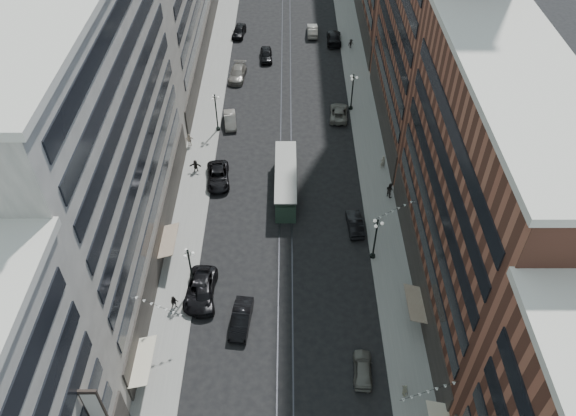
{
  "coord_description": "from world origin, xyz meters",
  "views": [
    {
      "loc": [
        0.22,
        -7.47,
        44.69
      ],
      "look_at": [
        0.26,
        34.4,
        5.0
      ],
      "focal_mm": 35.0,
      "sensor_mm": 36.0,
      "label": 1
    }
  ],
  "objects_px": {
    "lamppost_sw_mid": "(216,111)",
    "car_11": "(339,113)",
    "pedestrian_8": "(383,162)",
    "lamppost_sw_far": "(191,268)",
    "pedestrian_7": "(390,190)",
    "lamppost_se_far": "(375,238)",
    "car_7": "(218,176)",
    "pedestrian_9": "(351,44)",
    "streetcar": "(286,182)",
    "pedestrian_4": "(405,391)",
    "car_extra_1": "(204,295)",
    "car_13": "(266,55)",
    "pedestrian_6": "(190,140)",
    "car_2": "(200,290)",
    "car_5": "(241,319)",
    "car_4": "(363,369)",
    "car_extra_0": "(230,120)",
    "lamppost_se_mid": "(352,91)",
    "car_9": "(239,31)",
    "car_12": "(334,38)",
    "pedestrian_5": "(195,166)",
    "car_8": "(238,74)",
    "car_14": "(312,30)",
    "pedestrian_2": "(174,302)",
    "car_10": "(355,224)"
  },
  "relations": [
    {
      "from": "lamppost_sw_mid",
      "to": "car_2",
      "type": "xyz_separation_m",
      "value": [
        0.8,
        -27.89,
        -2.27
      ]
    },
    {
      "from": "lamppost_se_mid",
      "to": "pedestrian_6",
      "type": "height_order",
      "value": "lamppost_se_mid"
    },
    {
      "from": "pedestrian_9",
      "to": "lamppost_se_far",
      "type": "bearing_deg",
      "value": -113.66
    },
    {
      "from": "lamppost_se_mid",
      "to": "pedestrian_4",
      "type": "height_order",
      "value": "lamppost_se_mid"
    },
    {
      "from": "lamppost_sw_mid",
      "to": "car_11",
      "type": "relative_size",
      "value": 1.06
    },
    {
      "from": "lamppost_se_far",
      "to": "lamppost_se_mid",
      "type": "height_order",
      "value": "same"
    },
    {
      "from": "lamppost_se_far",
      "to": "car_13",
      "type": "xyz_separation_m",
      "value": [
        -12.4,
        42.52,
        -2.3
      ]
    },
    {
      "from": "lamppost_sw_far",
      "to": "pedestrian_7",
      "type": "height_order",
      "value": "lamppost_sw_far"
    },
    {
      "from": "streetcar",
      "to": "car_7",
      "type": "xyz_separation_m",
      "value": [
        -8.2,
        1.74,
        -0.65
      ]
    },
    {
      "from": "pedestrian_7",
      "to": "car_extra_0",
      "type": "bearing_deg",
      "value": 13.8
    },
    {
      "from": "car_5",
      "to": "car_4",
      "type": "bearing_deg",
      "value": -19.14
    },
    {
      "from": "car_8",
      "to": "car_14",
      "type": "xyz_separation_m",
      "value": [
        11.9,
        14.38,
        -0.0
      ]
    },
    {
      "from": "car_9",
      "to": "pedestrian_8",
      "type": "xyz_separation_m",
      "value": [
        20.1,
        -35.92,
        0.26
      ]
    },
    {
      "from": "lamppost_se_mid",
      "to": "pedestrian_7",
      "type": "height_order",
      "value": "lamppost_se_mid"
    },
    {
      "from": "pedestrian_4",
      "to": "car_7",
      "type": "distance_m",
      "value": 33.62
    },
    {
      "from": "car_2",
      "to": "car_11",
      "type": "relative_size",
      "value": 1.14
    },
    {
      "from": "car_2",
      "to": "car_12",
      "type": "distance_m",
      "value": 55.65
    },
    {
      "from": "lamppost_sw_far",
      "to": "car_11",
      "type": "xyz_separation_m",
      "value": [
        16.56,
        30.19,
        -2.38
      ]
    },
    {
      "from": "lamppost_se_far",
      "to": "car_2",
      "type": "xyz_separation_m",
      "value": [
        -17.6,
        -4.89,
        -2.27
      ]
    },
    {
      "from": "lamppost_se_mid",
      "to": "pedestrian_8",
      "type": "relative_size",
      "value": 2.93
    },
    {
      "from": "lamppost_se_far",
      "to": "pedestrian_9",
      "type": "height_order",
      "value": "lamppost_se_far"
    },
    {
      "from": "lamppost_sw_far",
      "to": "car_2",
      "type": "xyz_separation_m",
      "value": [
        0.8,
        -0.89,
        -2.27
      ]
    },
    {
      "from": "lamppost_sw_far",
      "to": "car_13",
      "type": "height_order",
      "value": "lamppost_sw_far"
    },
    {
      "from": "car_12",
      "to": "pedestrian_7",
      "type": "xyz_separation_m",
      "value": [
        4.17,
        -38.7,
        0.26
      ]
    },
    {
      "from": "car_7",
      "to": "car_extra_1",
      "type": "bearing_deg",
      "value": -95.25
    },
    {
      "from": "lamppost_se_mid",
      "to": "car_9",
      "type": "relative_size",
      "value": 1.13
    },
    {
      "from": "car_5",
      "to": "car_14",
      "type": "xyz_separation_m",
      "value": [
        8.67,
        59.35,
        0.0
      ]
    },
    {
      "from": "lamppost_se_far",
      "to": "pedestrian_5",
      "type": "xyz_separation_m",
      "value": [
        -20.34,
        14.26,
        -2.14
      ]
    },
    {
      "from": "car_11",
      "to": "car_4",
      "type": "bearing_deg",
      "value": 94.27
    },
    {
      "from": "pedestrian_9",
      "to": "car_extra_1",
      "type": "bearing_deg",
      "value": -131.74
    },
    {
      "from": "car_13",
      "to": "pedestrian_6",
      "type": "relative_size",
      "value": 2.54
    },
    {
      "from": "car_5",
      "to": "car_12",
      "type": "bearing_deg",
      "value": 84.19
    },
    {
      "from": "car_11",
      "to": "pedestrian_7",
      "type": "bearing_deg",
      "value": 111.24
    },
    {
      "from": "pedestrian_8",
      "to": "car_5",
      "type": "bearing_deg",
      "value": 40.76
    },
    {
      "from": "lamppost_se_mid",
      "to": "streetcar",
      "type": "relative_size",
      "value": 0.49
    },
    {
      "from": "car_10",
      "to": "pedestrian_8",
      "type": "distance_m",
      "value": 11.31
    },
    {
      "from": "car_11",
      "to": "lamppost_sw_far",
      "type": "bearing_deg",
      "value": 66.33
    },
    {
      "from": "pedestrian_4",
      "to": "pedestrian_2",
      "type": "bearing_deg",
      "value": 45.21
    },
    {
      "from": "streetcar",
      "to": "pedestrian_4",
      "type": "bearing_deg",
      "value": -69.05
    },
    {
      "from": "pedestrian_8",
      "to": "lamppost_sw_far",
      "type": "bearing_deg",
      "value": 27.29
    },
    {
      "from": "pedestrian_2",
      "to": "pedestrian_9",
      "type": "relative_size",
      "value": 1.05
    },
    {
      "from": "car_5",
      "to": "pedestrian_2",
      "type": "relative_size",
      "value": 3.03
    },
    {
      "from": "car_2",
      "to": "pedestrian_5",
      "type": "height_order",
      "value": "pedestrian_5"
    },
    {
      "from": "lamppost_sw_far",
      "to": "lamppost_se_far",
      "type": "distance_m",
      "value": 18.83
    },
    {
      "from": "car_12",
      "to": "car_13",
      "type": "height_order",
      "value": "car_12"
    },
    {
      "from": "car_9",
      "to": "car_12",
      "type": "relative_size",
      "value": 0.84
    },
    {
      "from": "car_7",
      "to": "pedestrian_4",
      "type": "bearing_deg",
      "value": -62.87
    },
    {
      "from": "streetcar",
      "to": "car_9",
      "type": "distance_m",
      "value": 40.86
    },
    {
      "from": "lamppost_sw_mid",
      "to": "car_extra_0",
      "type": "xyz_separation_m",
      "value": [
        1.56,
        1.43,
        -2.36
      ]
    },
    {
      "from": "lamppost_se_far",
      "to": "car_7",
      "type": "xyz_separation_m",
      "value": [
        -17.4,
        12.44,
        -2.3
      ]
    }
  ]
}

